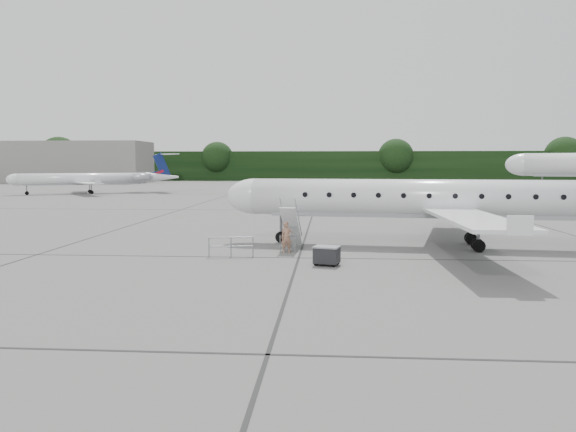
# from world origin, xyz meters

# --- Properties ---
(ground) EXTENTS (320.00, 320.00, 0.00)m
(ground) POSITION_xyz_m (0.00, 0.00, 0.00)
(ground) COLOR #5B5B59
(ground) RESTS_ON ground
(treeline) EXTENTS (260.00, 4.00, 8.00)m
(treeline) POSITION_xyz_m (0.00, 130.00, 4.00)
(treeline) COLOR black
(treeline) RESTS_ON ground
(terminal_building) EXTENTS (40.00, 14.00, 10.00)m
(terminal_building) POSITION_xyz_m (-70.00, 110.00, 5.00)
(terminal_building) COLOR slate
(terminal_building) RESTS_ON ground
(main_regional_jet) EXTENTS (31.67, 24.33, 7.58)m
(main_regional_jet) POSITION_xyz_m (1.59, 7.94, 3.79)
(main_regional_jet) COLOR silver
(main_regional_jet) RESTS_ON ground
(airstair) EXTENTS (1.11, 2.51, 2.38)m
(airstair) POSITION_xyz_m (-7.53, 6.58, 1.19)
(airstair) COLOR silver
(airstair) RESTS_ON ground
(passenger) EXTENTS (0.68, 0.54, 1.65)m
(passenger) POSITION_xyz_m (-7.68, 5.22, 0.82)
(passenger) COLOR #926650
(passenger) RESTS_ON ground
(safety_railing) EXTENTS (2.19, 0.39, 1.00)m
(safety_railing) POSITION_xyz_m (-10.36, 3.65, 0.50)
(safety_railing) COLOR gray
(safety_railing) RESTS_ON ground
(baggage_cart) EXTENTS (1.29, 1.15, 0.95)m
(baggage_cart) POSITION_xyz_m (-5.56, 1.73, 0.48)
(baggage_cart) COLOR black
(baggage_cart) RESTS_ON ground
(bg_regional_left) EXTENTS (29.85, 27.35, 6.39)m
(bg_regional_left) POSITION_xyz_m (-43.39, 60.74, 3.19)
(bg_regional_left) COLOR silver
(bg_regional_left) RESTS_ON ground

